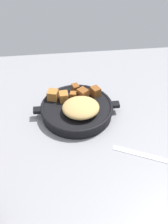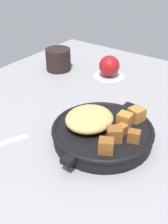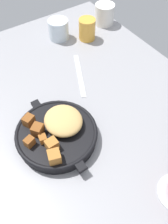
# 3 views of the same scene
# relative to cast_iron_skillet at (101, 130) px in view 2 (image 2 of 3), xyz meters

# --- Properties ---
(ground_plane) EXTENTS (1.17, 0.93, 0.02)m
(ground_plane) POSITION_rel_cast_iron_skillet_xyz_m (-0.02, 0.06, -0.04)
(ground_plane) COLOR gray
(cast_iron_skillet) EXTENTS (0.28, 0.23, 0.07)m
(cast_iron_skillet) POSITION_rel_cast_iron_skillet_xyz_m (0.00, 0.00, 0.00)
(cast_iron_skillet) COLOR black
(cast_iron_skillet) RESTS_ON ground_plane
(saucer_plate) EXTENTS (0.11, 0.11, 0.01)m
(saucer_plate) POSITION_rel_cast_iron_skillet_xyz_m (0.31, 0.17, -0.02)
(saucer_plate) COLOR #B7BABF
(saucer_plate) RESTS_ON ground_plane
(red_apple) EXTENTS (0.07, 0.07, 0.07)m
(red_apple) POSITION_rel_cast_iron_skillet_xyz_m (0.31, 0.17, 0.01)
(red_apple) COLOR maroon
(red_apple) RESTS_ON saucer_plate
(coffee_mug_dark) EXTENTS (0.09, 0.09, 0.08)m
(coffee_mug_dark) POSITION_rel_cast_iron_skillet_xyz_m (0.26, 0.35, 0.01)
(coffee_mug_dark) COLOR black
(coffee_mug_dark) RESTS_ON ground_plane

